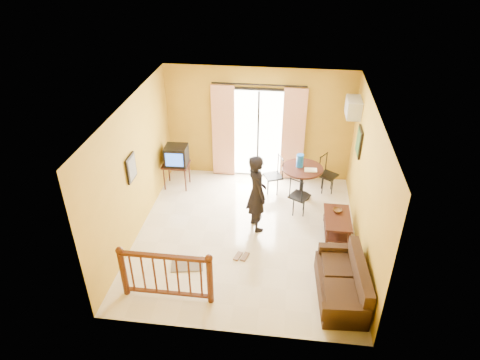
# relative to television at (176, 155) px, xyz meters

# --- Properties ---
(ground) EXTENTS (5.00, 5.00, 0.00)m
(ground) POSITION_rel_television_xyz_m (1.87, -1.68, -0.86)
(ground) COLOR beige
(ground) RESTS_ON ground
(room_shell) EXTENTS (5.00, 5.00, 5.00)m
(room_shell) POSITION_rel_television_xyz_m (1.87, -1.68, 0.85)
(room_shell) COLOR white
(room_shell) RESTS_ON ground
(balcony_door) EXTENTS (2.25, 0.14, 2.46)m
(balcony_door) POSITION_rel_television_xyz_m (1.87, 0.75, 0.33)
(balcony_door) COLOR black
(balcony_door) RESTS_ON ground
(tv_table) EXTENTS (0.62, 0.52, 0.62)m
(tv_table) POSITION_rel_television_xyz_m (-0.03, 0.00, -0.31)
(tv_table) COLOR black
(tv_table) RESTS_ON ground
(television) EXTENTS (0.53, 0.49, 0.47)m
(television) POSITION_rel_television_xyz_m (0.00, 0.00, 0.00)
(television) COLOR black
(television) RESTS_ON tv_table
(picture_left) EXTENTS (0.05, 0.42, 0.52)m
(picture_left) POSITION_rel_television_xyz_m (-0.35, -1.88, 0.69)
(picture_left) COLOR black
(picture_left) RESTS_ON room_shell
(dining_table) EXTENTS (0.94, 0.94, 0.78)m
(dining_table) POSITION_rel_television_xyz_m (2.98, -0.10, -0.23)
(dining_table) COLOR black
(dining_table) RESTS_ON ground
(water_jug) EXTENTS (0.16, 0.16, 0.31)m
(water_jug) POSITION_rel_television_xyz_m (2.90, -0.05, 0.08)
(water_jug) COLOR blue
(water_jug) RESTS_ON dining_table
(serving_tray) EXTENTS (0.28, 0.19, 0.02)m
(serving_tray) POSITION_rel_television_xyz_m (3.16, -0.20, -0.06)
(serving_tray) COLOR white
(serving_tray) RESTS_ON dining_table
(dining_chairs) EXTENTS (1.83, 1.54, 0.95)m
(dining_chairs) POSITION_rel_television_xyz_m (2.95, -0.19, -0.86)
(dining_chairs) COLOR black
(dining_chairs) RESTS_ON ground
(air_conditioner) EXTENTS (0.31, 0.60, 0.40)m
(air_conditioner) POSITION_rel_television_xyz_m (3.96, 0.27, 1.29)
(air_conditioner) COLOR silver
(air_conditioner) RESTS_ON room_shell
(botanical_print) EXTENTS (0.05, 0.50, 0.60)m
(botanical_print) POSITION_rel_television_xyz_m (4.09, -0.38, 0.79)
(botanical_print) COLOR black
(botanical_print) RESTS_ON room_shell
(coffee_table) EXTENTS (0.53, 0.95, 0.42)m
(coffee_table) POSITION_rel_television_xyz_m (3.72, -1.42, -0.57)
(coffee_table) COLOR black
(coffee_table) RESTS_ON ground
(bowl) EXTENTS (0.23, 0.23, 0.06)m
(bowl) POSITION_rel_television_xyz_m (3.72, -1.22, -0.40)
(bowl) COLOR brown
(bowl) RESTS_ON coffee_table
(sofa) EXTENTS (0.84, 1.65, 0.77)m
(sofa) POSITION_rel_television_xyz_m (3.72, -3.19, -0.57)
(sofa) COLOR #321E13
(sofa) RESTS_ON ground
(standing_person) EXTENTS (0.65, 0.74, 1.71)m
(standing_person) POSITION_rel_television_xyz_m (2.04, -1.40, -0.00)
(standing_person) COLOR black
(standing_person) RESTS_ON ground
(stair_balustrade) EXTENTS (1.63, 0.13, 1.04)m
(stair_balustrade) POSITION_rel_television_xyz_m (0.72, -3.58, -0.29)
(stair_balustrade) COLOR #471E0F
(stair_balustrade) RESTS_ON ground
(doormat) EXTENTS (0.66, 0.51, 0.02)m
(doormat) POSITION_rel_television_xyz_m (0.85, -2.75, -0.85)
(doormat) COLOR #5E554B
(doormat) RESTS_ON ground
(sandals) EXTENTS (0.31, 0.27, 0.03)m
(sandals) POSITION_rel_television_xyz_m (1.85, -2.40, -0.84)
(sandals) COLOR brown
(sandals) RESTS_ON ground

